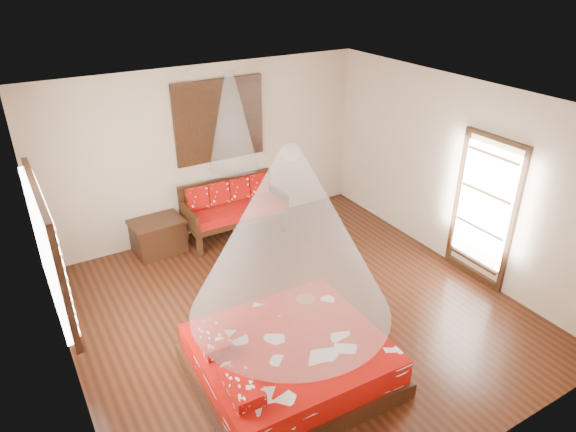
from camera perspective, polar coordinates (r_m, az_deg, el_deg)
name	(u,v)px	position (r m, az deg, el deg)	size (l,w,h in m)	color
room	(296,219)	(6.26, 0.91, -0.30)	(5.54, 5.54, 2.84)	black
bed	(289,360)	(5.93, 0.08, -15.73)	(2.11, 1.92, 0.64)	black
daybed	(233,206)	(8.63, -6.16, 1.12)	(1.67, 0.74, 0.94)	black
storage_chest	(158,236)	(8.42, -14.23, -2.16)	(0.84, 0.64, 0.55)	black
shutter_panel	(219,121)	(8.42, -7.63, 10.47)	(1.52, 0.06, 1.32)	black
window_left	(51,248)	(5.56, -24.83, -3.28)	(0.10, 1.74, 1.34)	black
glazed_door	(483,211)	(7.69, 20.89, 0.53)	(0.08, 1.02, 2.16)	black
wine_tray	(306,297)	(6.33, 1.98, -9.02)	(0.23, 0.23, 0.19)	brown
mosquito_net_main	(290,235)	(4.98, 0.27, -2.07)	(2.10, 2.10, 1.80)	white
mosquito_net_daybed	(232,122)	(7.98, -6.29, 10.36)	(0.78, 0.78, 1.50)	white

